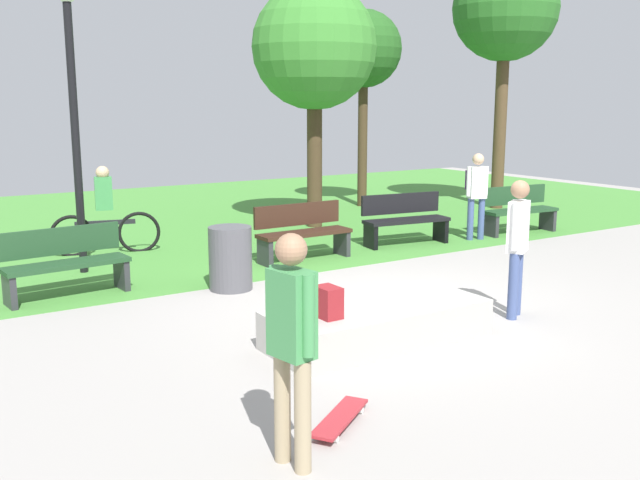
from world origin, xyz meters
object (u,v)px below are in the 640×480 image
Objects in this scene: park_bench_near_path at (65,261)px; lamp_post at (73,101)px; tree_tall_oak at (364,51)px; skater_watching at (518,238)px; skater_performing_trick at (292,334)px; backpack_on_ledge at (328,302)px; park_bench_far_right at (405,218)px; cyclist_on_bicycle at (105,217)px; trash_bin at (230,258)px; skateboard_by_ledge at (340,418)px; park_bench_near_lamppost at (518,209)px; concrete_ledge at (378,324)px; pedestrian_with_backpack at (476,188)px; tree_young_birch at (314,48)px; park_bench_by_oak at (302,231)px; skateboard_spare at (399,303)px; tree_slender_maple at (505,10)px.

lamp_post is (0.55, 1.28, 2.07)m from park_bench_near_path.
skater_watching is at bearing -114.62° from tree_tall_oak.
skater_watching is at bearing 22.37° from skater_performing_trick.
park_bench_far_right is at bearing -48.17° from backpack_on_ledge.
lamp_post reaches higher than cyclist_on_bicycle.
skater_performing_trick reaches higher than trash_bin.
park_bench_near_path is 6.03m from park_bench_far_right.
park_bench_near_lamppost reaches higher than skateboard_by_ledge.
cyclist_on_bicycle reaches higher than concrete_ledge.
concrete_ledge is 1.50× the size of pedestrian_with_backpack.
park_bench_far_right is at bearing -9.69° from lamp_post.
trash_bin is (-4.02, -1.18, -0.04)m from park_bench_far_right.
tree_young_birch is (-0.35, 2.49, 3.10)m from park_bench_far_right.
park_bench_near_path is at bearing 122.89° from concrete_ledge.
skater_performing_trick is 1.18m from skateboard_by_ledge.
park_bench_by_oak is at bearing -40.86° from cyclist_on_bicycle.
lamp_post is at bearing -163.08° from tree_young_birch.
skateboard_spare is 4.14m from park_bench_far_right.
skateboard_by_ledge is at bearing 28.80° from skater_performing_trick.
skater_performing_trick is 0.35× the size of tree_young_birch.
pedestrian_with_backpack reaches higher than cyclist_on_bicycle.
cyclist_on_bicycle is at bearing 59.74° from lamp_post.
backpack_on_ledge is 0.20× the size of park_bench_by_oak.
park_bench_far_right reaches higher than skateboard_spare.
park_bench_near_lamppost is at bearing 30.87° from concrete_ledge.
cyclist_on_bicycle reaches higher than trash_bin.
tree_young_birch is 4.24m from pedestrian_with_backpack.
lamp_post is (-8.08, 1.22, 2.07)m from park_bench_near_lamppost.
skateboard_by_ledge is at bearing -126.65° from tree_tall_oak.
park_bench_near_lamppost is 0.28× the size of tree_slender_maple.
park_bench_near_path is 1.87× the size of trash_bin.
lamp_post is at bearing 11.15° from backpack_on_ledge.
pedestrian_with_backpack is at bearing -58.40° from backpack_on_ledge.
lamp_post is (-1.14, 5.03, 1.99)m from backpack_on_ledge.
park_bench_by_oak is 0.98× the size of park_bench_near_lamppost.
lamp_post is at bearing 124.60° from skateboard_spare.
concrete_ledge is 0.78m from backpack_on_ledge.
park_bench_by_oak is 2.10m from trash_bin.
trash_bin is (-2.31, 3.00, -0.52)m from skater_watching.
park_bench_by_oak is at bearing 177.78° from park_bench_near_lamppost.
park_bench_by_oak reaches higher than backpack_on_ledge.
tree_young_birch reaches higher than lamp_post.
park_bench_by_oak is 1.00× the size of pedestrian_with_backpack.
skateboard_by_ledge is 0.47× the size of park_bench_near_lamppost.
lamp_post is (-5.46, 0.93, 2.07)m from park_bench_far_right.
tree_young_birch is at bearing 67.86° from skateboard_spare.
skateboard_spare is at bearing -68.04° from cyclist_on_bicycle.
tree_tall_oak is 1.12× the size of lamp_post.
backpack_on_ledge is at bearing -150.64° from skateboard_spare.
tree_tall_oak is 8.96m from trash_bin.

